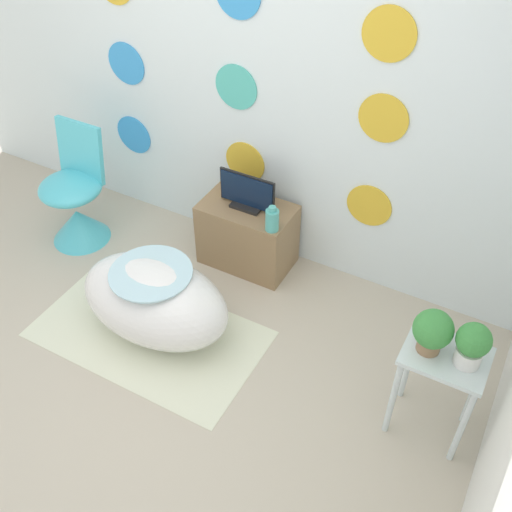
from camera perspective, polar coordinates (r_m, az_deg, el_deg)
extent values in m
plane|color=#BCB29E|center=(3.41, -15.53, -13.91)|extent=(12.00, 12.00, 0.00)
cube|color=white|center=(3.61, -1.41, 18.16)|extent=(4.76, 0.04, 2.60)
cylinder|color=#3899E5|center=(4.37, -11.55, 11.22)|extent=(0.28, 0.01, 0.28)
cylinder|color=gold|center=(3.89, -1.05, 8.94)|extent=(0.28, 0.01, 0.28)
cylinder|color=gold|center=(3.64, 10.71, 4.72)|extent=(0.28, 0.01, 0.28)
cylinder|color=#3899E5|center=(4.12, -12.25, 17.46)|extent=(0.28, 0.01, 0.28)
cylinder|color=#4CBFB2|center=(3.67, -1.91, 15.76)|extent=(0.28, 0.01, 0.28)
cylinder|color=gold|center=(3.34, 12.03, 12.68)|extent=(0.28, 0.01, 0.28)
cylinder|color=gold|center=(3.16, 12.55, 19.92)|extent=(0.28, 0.01, 0.28)
cube|color=silver|center=(3.68, -10.16, -7.29)|extent=(1.36, 0.77, 0.01)
ellipsoid|color=white|center=(3.53, -9.59, -4.16)|extent=(0.93, 0.57, 0.47)
cylinder|color=#B2DBEA|center=(3.38, -10.00, -1.58)|extent=(0.47, 0.47, 0.01)
cone|color=#4CC6DB|center=(4.38, -16.47, 2.90)|extent=(0.40, 0.40, 0.24)
ellipsoid|color=#4CC6DB|center=(4.20, -17.27, 6.20)|extent=(0.42, 0.42, 0.15)
cube|color=#4CC6DB|center=(4.18, -16.39, 9.59)|extent=(0.36, 0.09, 0.41)
cube|color=#8E704C|center=(3.94, -0.82, 2.05)|extent=(0.60, 0.36, 0.46)
cube|color=white|center=(3.77, -2.11, 1.55)|extent=(0.51, 0.01, 0.13)
cube|color=black|center=(3.79, -0.85, 4.82)|extent=(0.20, 0.12, 0.02)
cube|color=black|center=(3.73, -0.83, 6.26)|extent=(0.38, 0.01, 0.23)
cube|color=#0F1E38|center=(3.72, -0.91, 6.19)|extent=(0.36, 0.01, 0.21)
cylinder|color=#51B2AD|center=(3.58, 1.54, 3.43)|extent=(0.08, 0.08, 0.14)
cylinder|color=#51B2AD|center=(3.53, 1.57, 4.50)|extent=(0.05, 0.05, 0.03)
cube|color=silver|center=(2.93, 17.66, -9.09)|extent=(0.39, 0.30, 0.02)
cylinder|color=silver|center=(3.08, 12.90, -13.04)|extent=(0.03, 0.03, 0.55)
cylinder|color=silver|center=(3.07, 19.02, -15.14)|extent=(0.03, 0.03, 0.55)
cylinder|color=silver|center=(3.23, 14.33, -9.80)|extent=(0.03, 0.03, 0.55)
cylinder|color=silver|center=(3.22, 20.10, -11.77)|extent=(0.03, 0.03, 0.55)
cylinder|color=#8C6B4C|center=(2.89, 16.12, -8.13)|extent=(0.11, 0.11, 0.06)
sphere|color=#3D8E42|center=(2.81, 16.53, -6.69)|extent=(0.18, 0.18, 0.18)
cylinder|color=white|center=(2.88, 19.54, -8.98)|extent=(0.12, 0.12, 0.09)
sphere|color=#3D8E42|center=(2.80, 20.05, -7.51)|extent=(0.16, 0.16, 0.16)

